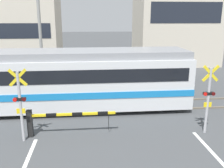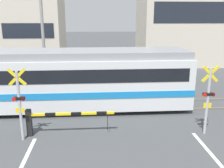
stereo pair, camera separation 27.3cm
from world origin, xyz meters
name	(u,v)px [view 2 (the right image)]	position (x,y,z in m)	size (l,w,h in m)	color
rail_track_near	(111,111)	(0.00, 10.28, 0.04)	(50.00, 0.10, 0.08)	#6B6051
rail_track_far	(110,102)	(0.00, 11.71, 0.04)	(50.00, 0.10, 0.08)	#6B6051
commuter_train	(25,79)	(-4.38, 10.99, 1.65)	(16.83, 2.78, 3.08)	silver
crossing_barrier_near	(51,118)	(-2.64, 7.90, 0.73)	(3.55, 0.20, 1.13)	black
crossing_barrier_far	(147,78)	(2.64, 14.30, 0.73)	(3.55, 0.20, 1.13)	black
crossing_signal_left	(19,102)	(-3.70, 7.57, 1.59)	(0.68, 0.15, 2.89)	#B2B2B7
crossing_signal_right	(208,97)	(3.70, 7.57, 1.59)	(0.68, 0.15, 2.89)	#B2B2B7
building_left_of_street	(36,33)	(-6.46, 23.62, 3.21)	(5.22, 5.74, 6.42)	beige
building_right_of_street	(179,18)	(7.76, 23.62, 4.60)	(7.81, 5.74, 9.20)	beige
utility_pole_streetside	(42,23)	(-4.45, 16.80, 4.25)	(0.22, 0.22, 8.49)	gray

